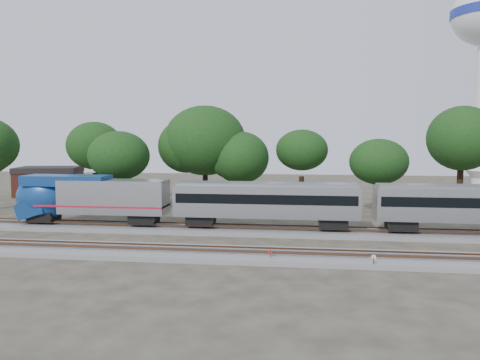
% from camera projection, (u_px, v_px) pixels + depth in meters
% --- Properties ---
extents(ground, '(160.00, 160.00, 0.00)m').
position_uv_depth(ground, '(236.00, 246.00, 42.21)').
color(ground, '#383328').
rests_on(ground, ground).
extents(track_far, '(160.00, 5.00, 0.73)m').
position_uv_depth(track_far, '(244.00, 230.00, 48.12)').
color(track_far, slate).
rests_on(track_far, ground).
extents(track_near, '(160.00, 5.00, 0.73)m').
position_uv_depth(track_near, '(230.00, 254.00, 38.24)').
color(track_near, slate).
rests_on(track_near, ground).
extents(switch_stand_red, '(0.31, 0.14, 1.01)m').
position_uv_depth(switch_stand_red, '(270.00, 254.00, 36.55)').
color(switch_stand_red, '#512D19').
rests_on(switch_stand_red, ground).
extents(switch_stand_white, '(0.36, 0.07, 1.12)m').
position_uv_depth(switch_stand_white, '(374.00, 260.00, 34.55)').
color(switch_stand_white, '#512D19').
rests_on(switch_stand_white, ground).
extents(switch_lever, '(0.50, 0.31, 0.30)m').
position_uv_depth(switch_lever, '(329.00, 265.00, 35.22)').
color(switch_lever, '#512D19').
rests_on(switch_lever, ground).
extents(brick_building, '(11.09, 8.83, 4.74)m').
position_uv_depth(brick_building, '(49.00, 181.00, 77.82)').
color(brick_building, brown).
rests_on(brick_building, ground).
extents(tree_1, '(8.63, 8.63, 12.16)m').
position_uv_depth(tree_1, '(95.00, 146.00, 66.64)').
color(tree_1, black).
rests_on(tree_1, ground).
extents(tree_2, '(7.48, 7.48, 10.54)m').
position_uv_depth(tree_2, '(119.00, 156.00, 59.68)').
color(tree_2, black).
rests_on(tree_2, ground).
extents(tree_3, '(9.39, 9.39, 13.25)m').
position_uv_depth(tree_3, '(205.00, 141.00, 63.47)').
color(tree_3, black).
rests_on(tree_3, ground).
extents(tree_4, '(7.12, 7.12, 10.03)m').
position_uv_depth(tree_4, '(241.00, 158.00, 62.27)').
color(tree_4, black).
rests_on(tree_4, ground).
extents(tree_5, '(8.05, 8.05, 11.36)m').
position_uv_depth(tree_5, '(302.00, 150.00, 64.52)').
color(tree_5, black).
rests_on(tree_5, ground).
extents(tree_6, '(6.80, 6.80, 9.59)m').
position_uv_depth(tree_6, '(379.00, 162.00, 57.81)').
color(tree_6, black).
rests_on(tree_6, ground).
extents(tree_7, '(9.70, 9.70, 13.68)m').
position_uv_depth(tree_7, '(462.00, 138.00, 64.50)').
color(tree_7, black).
rests_on(tree_7, ground).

